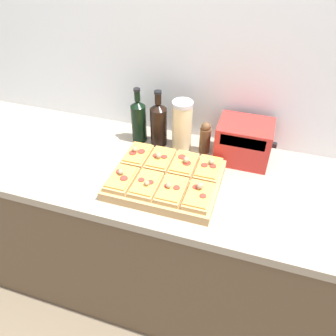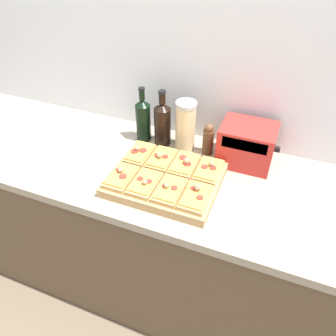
{
  "view_description": "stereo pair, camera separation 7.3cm",
  "coord_description": "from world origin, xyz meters",
  "px_view_note": "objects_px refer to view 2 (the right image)",
  "views": [
    {
      "loc": [
        0.4,
        -0.74,
        1.84
      ],
      "look_at": [
        0.07,
        0.27,
        0.98
      ],
      "focal_mm": 35.0,
      "sensor_mm": 36.0,
      "label": 1
    },
    {
      "loc": [
        0.47,
        -0.72,
        1.84
      ],
      "look_at": [
        0.07,
        0.27,
        0.98
      ],
      "focal_mm": 35.0,
      "sensor_mm": 36.0,
      "label": 2
    }
  ],
  "objects_px": {
    "wine_bottle": "(162,123)",
    "grain_jar_tall": "(185,126)",
    "pepper_mill": "(208,139)",
    "toaster_oven": "(247,145)",
    "cutting_board": "(165,180)",
    "olive_oil_bottle": "(143,119)"
  },
  "relations": [
    {
      "from": "olive_oil_bottle",
      "to": "pepper_mill",
      "type": "xyz_separation_m",
      "value": [
        0.33,
        0.0,
        -0.04
      ]
    },
    {
      "from": "wine_bottle",
      "to": "grain_jar_tall",
      "type": "xyz_separation_m",
      "value": [
        0.12,
        0.0,
        0.01
      ]
    },
    {
      "from": "grain_jar_tall",
      "to": "cutting_board",
      "type": "bearing_deg",
      "value": -87.73
    },
    {
      "from": "pepper_mill",
      "to": "grain_jar_tall",
      "type": "bearing_deg",
      "value": 180.0
    },
    {
      "from": "toaster_oven",
      "to": "cutting_board",
      "type": "bearing_deg",
      "value": -135.28
    },
    {
      "from": "wine_bottle",
      "to": "grain_jar_tall",
      "type": "distance_m",
      "value": 0.12
    },
    {
      "from": "olive_oil_bottle",
      "to": "pepper_mill",
      "type": "height_order",
      "value": "olive_oil_bottle"
    },
    {
      "from": "pepper_mill",
      "to": "toaster_oven",
      "type": "distance_m",
      "value": 0.18
    },
    {
      "from": "wine_bottle",
      "to": "toaster_oven",
      "type": "relative_size",
      "value": 1.07
    },
    {
      "from": "cutting_board",
      "to": "wine_bottle",
      "type": "bearing_deg",
      "value": 114.6
    },
    {
      "from": "cutting_board",
      "to": "grain_jar_tall",
      "type": "height_order",
      "value": "grain_jar_tall"
    },
    {
      "from": "toaster_oven",
      "to": "wine_bottle",
      "type": "bearing_deg",
      "value": 179.88
    },
    {
      "from": "wine_bottle",
      "to": "cutting_board",
      "type": "bearing_deg",
      "value": -65.4
    },
    {
      "from": "wine_bottle",
      "to": "toaster_oven",
      "type": "height_order",
      "value": "wine_bottle"
    },
    {
      "from": "olive_oil_bottle",
      "to": "wine_bottle",
      "type": "distance_m",
      "value": 0.1
    },
    {
      "from": "wine_bottle",
      "to": "olive_oil_bottle",
      "type": "bearing_deg",
      "value": -180.0
    },
    {
      "from": "pepper_mill",
      "to": "olive_oil_bottle",
      "type": "bearing_deg",
      "value": -180.0
    },
    {
      "from": "wine_bottle",
      "to": "toaster_oven",
      "type": "distance_m",
      "value": 0.4
    },
    {
      "from": "pepper_mill",
      "to": "toaster_oven",
      "type": "relative_size",
      "value": 0.61
    },
    {
      "from": "wine_bottle",
      "to": "pepper_mill",
      "type": "xyz_separation_m",
      "value": [
        0.23,
        0.0,
        -0.04
      ]
    },
    {
      "from": "cutting_board",
      "to": "olive_oil_bottle",
      "type": "bearing_deg",
      "value": 129.51
    },
    {
      "from": "toaster_oven",
      "to": "olive_oil_bottle",
      "type": "bearing_deg",
      "value": 179.9
    }
  ]
}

